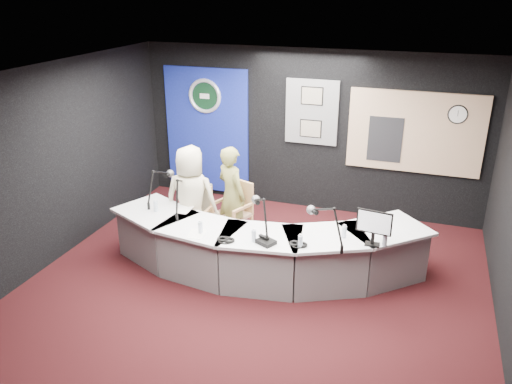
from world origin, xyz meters
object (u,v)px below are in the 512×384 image
(armchair_left, at_px, (192,220))
(armchair_right, at_px, (232,212))
(person_man, at_px, (191,199))
(broadcast_desk, at_px, (260,248))
(person_woman, at_px, (232,195))

(armchair_left, relative_size, armchair_right, 0.93)
(armchair_right, height_order, person_man, person_man)
(broadcast_desk, distance_m, armchair_left, 1.26)
(armchair_right, relative_size, person_man, 0.62)
(armchair_left, relative_size, person_woman, 0.60)
(armchair_right, relative_size, person_woman, 0.65)
(broadcast_desk, bearing_deg, person_man, 163.72)
(person_man, xyz_separation_m, person_woman, (0.49, 0.40, -0.03))
(broadcast_desk, height_order, armchair_right, armchair_right)
(broadcast_desk, bearing_deg, armchair_left, 163.72)
(broadcast_desk, bearing_deg, person_woman, 133.62)
(armchair_left, xyz_separation_m, armchair_right, (0.49, 0.40, 0.03))
(armchair_right, xyz_separation_m, person_man, (-0.49, -0.40, 0.31))
(armchair_right, xyz_separation_m, person_woman, (0.00, 0.00, 0.27))
(armchair_left, distance_m, person_woman, 0.70)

